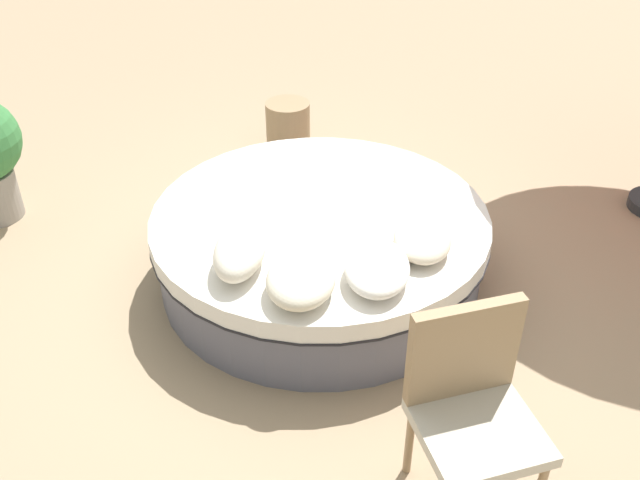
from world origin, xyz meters
name	(u,v)px	position (x,y,z in m)	size (l,w,h in m)	color
ground_plane	(320,277)	(0.00, 0.00, 0.00)	(16.00, 16.00, 0.00)	#9E8466
round_bed	(320,246)	(0.00, 0.00, 0.26)	(2.14, 2.14, 0.51)	#595966
throw_pillow_0	(240,250)	(0.58, -0.39, 0.62)	(0.55, 0.28, 0.22)	silver
throw_pillow_1	(301,279)	(0.79, -0.02, 0.60)	(0.50, 0.37, 0.18)	beige
throw_pillow_2	(377,268)	(0.64, 0.37, 0.59)	(0.52, 0.36, 0.16)	white
throw_pillow_3	(422,239)	(0.33, 0.63, 0.58)	(0.48, 0.33, 0.15)	beige
patio_chair	(471,397)	(1.51, 0.82, 0.56)	(0.66, 0.67, 0.98)	#997A56
side_table	(288,128)	(-1.76, -0.45, 0.23)	(0.38, 0.38, 0.46)	#997A56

